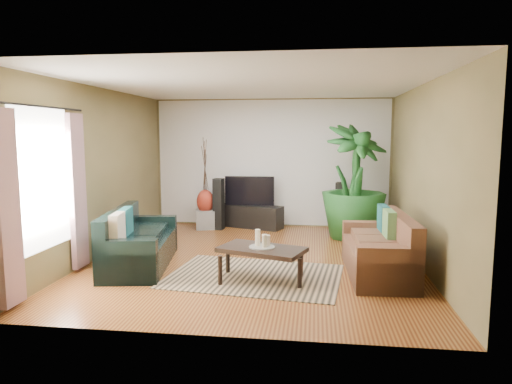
% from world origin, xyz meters
% --- Properties ---
extents(floor, '(5.50, 5.50, 0.00)m').
position_xyz_m(floor, '(0.00, 0.00, 0.00)').
color(floor, '#935826').
rests_on(floor, ground).
extents(ceiling, '(5.50, 5.50, 0.00)m').
position_xyz_m(ceiling, '(0.00, 0.00, 2.70)').
color(ceiling, white).
rests_on(ceiling, ground).
extents(wall_back, '(5.00, 0.00, 5.00)m').
position_xyz_m(wall_back, '(0.00, 2.75, 1.35)').
color(wall_back, brown).
rests_on(wall_back, ground).
extents(wall_front, '(5.00, 0.00, 5.00)m').
position_xyz_m(wall_front, '(0.00, -2.75, 1.35)').
color(wall_front, brown).
rests_on(wall_front, ground).
extents(wall_left, '(0.00, 5.50, 5.50)m').
position_xyz_m(wall_left, '(-2.50, 0.00, 1.35)').
color(wall_left, brown).
rests_on(wall_left, ground).
extents(wall_right, '(0.00, 5.50, 5.50)m').
position_xyz_m(wall_right, '(2.50, 0.00, 1.35)').
color(wall_right, brown).
rests_on(wall_right, ground).
extents(backwall_panel, '(4.90, 0.00, 4.90)m').
position_xyz_m(backwall_panel, '(0.00, 2.74, 1.35)').
color(backwall_panel, white).
rests_on(backwall_panel, ground).
extents(window_pane, '(0.00, 1.80, 1.80)m').
position_xyz_m(window_pane, '(-2.48, -1.60, 1.40)').
color(window_pane, white).
rests_on(window_pane, ground).
extents(curtain_near, '(0.08, 0.35, 2.20)m').
position_xyz_m(curtain_near, '(-2.43, -2.35, 1.15)').
color(curtain_near, gray).
rests_on(curtain_near, ground).
extents(curtain_far, '(0.08, 0.35, 2.20)m').
position_xyz_m(curtain_far, '(-2.43, -0.85, 1.15)').
color(curtain_far, gray).
rests_on(curtain_far, ground).
extents(curtain_rod, '(0.03, 1.90, 0.03)m').
position_xyz_m(curtain_rod, '(-2.43, -1.60, 2.30)').
color(curtain_rod, black).
rests_on(curtain_rod, ground).
extents(sofa_left, '(1.11, 2.01, 0.85)m').
position_xyz_m(sofa_left, '(-1.65, -0.53, 0.42)').
color(sofa_left, black).
rests_on(sofa_left, floor).
extents(sofa_right, '(0.88, 1.83, 0.85)m').
position_xyz_m(sofa_right, '(1.81, -0.52, 0.42)').
color(sofa_right, brown).
rests_on(sofa_right, floor).
extents(area_rug, '(2.52, 1.93, 0.01)m').
position_xyz_m(area_rug, '(0.11, -0.83, 0.01)').
color(area_rug, tan).
rests_on(area_rug, floor).
extents(coffee_table, '(1.25, 0.94, 0.46)m').
position_xyz_m(coffee_table, '(0.23, -0.99, 0.23)').
color(coffee_table, black).
rests_on(coffee_table, floor).
extents(candle_tray, '(0.34, 0.34, 0.02)m').
position_xyz_m(candle_tray, '(0.23, -0.99, 0.46)').
color(candle_tray, gray).
rests_on(candle_tray, coffee_table).
extents(candle_tall, '(0.07, 0.07, 0.22)m').
position_xyz_m(candle_tall, '(0.17, -0.96, 0.58)').
color(candle_tall, '#F2E8CD').
rests_on(candle_tall, candle_tray).
extents(candle_mid, '(0.07, 0.07, 0.17)m').
position_xyz_m(candle_mid, '(0.27, -1.03, 0.56)').
color(candle_mid, beige).
rests_on(candle_mid, candle_tray).
extents(candle_short, '(0.07, 0.07, 0.14)m').
position_xyz_m(candle_short, '(0.30, -0.93, 0.54)').
color(candle_short, '#F6E5CF').
rests_on(candle_short, candle_tray).
extents(tv_stand, '(1.47, 0.88, 0.47)m').
position_xyz_m(tv_stand, '(-0.43, 2.50, 0.24)').
color(tv_stand, black).
rests_on(tv_stand, floor).
extents(television, '(1.04, 0.06, 0.61)m').
position_xyz_m(television, '(-0.43, 2.50, 0.78)').
color(television, black).
rests_on(television, tv_stand).
extents(speaker_left, '(0.22, 0.24, 1.06)m').
position_xyz_m(speaker_left, '(-1.03, 2.20, 0.53)').
color(speaker_left, black).
rests_on(speaker_left, floor).
extents(speaker_right, '(0.21, 0.23, 0.98)m').
position_xyz_m(speaker_right, '(1.45, 2.50, 0.49)').
color(speaker_right, black).
rests_on(speaker_right, floor).
extents(potted_plant, '(1.69, 1.69, 2.15)m').
position_xyz_m(potted_plant, '(1.65, 1.77, 1.08)').
color(potted_plant, '#1A501D').
rests_on(potted_plant, floor).
extents(plant_pot, '(0.40, 0.40, 0.31)m').
position_xyz_m(plant_pot, '(1.65, 1.77, 0.15)').
color(plant_pot, black).
rests_on(plant_pot, floor).
extents(pedestal, '(0.48, 0.48, 0.39)m').
position_xyz_m(pedestal, '(-1.33, 2.24, 0.20)').
color(pedestal, gray).
rests_on(pedestal, floor).
extents(vase, '(0.36, 0.36, 0.50)m').
position_xyz_m(vase, '(-1.33, 2.24, 0.57)').
color(vase, maroon).
rests_on(vase, pedestal).
extents(side_table, '(0.58, 0.58, 0.49)m').
position_xyz_m(side_table, '(-1.94, 0.33, 0.24)').
color(side_table, brown).
rests_on(side_table, floor).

